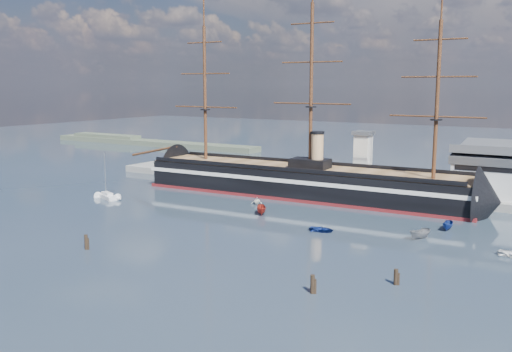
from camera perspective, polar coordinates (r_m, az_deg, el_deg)
The scene contains 14 objects.
ground at distance 131.19m, azimuth 4.03°, elevation -3.87°, with size 600.00×600.00×0.00m, color #223340.
quay at distance 159.91m, azimuth 13.26°, elevation -1.72°, with size 180.00×18.00×2.00m, color slate.
quay_tower at distance 157.92m, azimuth 10.63°, elevation 1.82°, with size 5.00×5.00×15.00m.
shoreline at distance 289.07m, azimuth -11.83°, elevation 3.42°, with size 120.00×10.00×4.00m.
warship at distance 152.44m, azimuth 4.14°, elevation -0.48°, with size 113.15×19.38×53.94m.
sailboat at distance 153.62m, azimuth -14.64°, elevation -1.92°, with size 7.82×4.79×12.05m.
motorboat_a at distance 131.02m, azimuth 0.56°, elevation -3.86°, with size 6.39×2.34×2.56m, color maroon.
motorboat_b at distance 116.78m, azimuth 6.57°, elevation -5.55°, with size 3.19×1.28×1.49m, color navy.
motorboat_c at distance 114.74m, azimuth 16.05°, elevation -6.13°, with size 6.28×2.30×2.51m, color slate.
motorboat_d at distance 142.12m, azimuth 0.09°, elevation -2.83°, with size 5.36×2.32×1.96m, color white.
motorboat_f at distance 123.72m, azimuth 18.62°, elevation -5.14°, with size 5.41×1.98×2.16m, color navy.
piling_near_left at distance 108.44m, azimuth -16.60°, elevation -7.05°, with size 0.64×0.64×3.46m, color black.
piling_near_right at distance 83.62m, azimuth 5.66°, elevation -11.60°, with size 0.64×0.64×3.45m, color black.
piling_far_right at distance 89.01m, azimuth 13.78°, elevation -10.52°, with size 0.64×0.64×3.13m, color black.
Camera 1 is at (59.31, -73.20, 29.65)m, focal length 40.00 mm.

